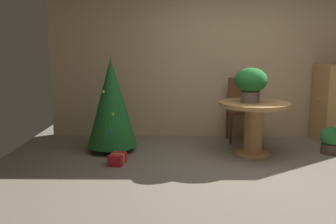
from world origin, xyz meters
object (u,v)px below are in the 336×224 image
object	(u,v)px
holiday_tree	(112,102)
wooden_cabinet	(335,104)
round_dining_table	(254,120)
flower_vase	(251,82)
potted_plant	(330,140)
gift_box_red	(118,159)
wooden_chair_far	(242,106)

from	to	relation	value
holiday_tree	wooden_cabinet	world-z (taller)	holiday_tree
round_dining_table	wooden_cabinet	distance (m)	1.61
flower_vase	potted_plant	distance (m)	1.44
gift_box_red	potted_plant	world-z (taller)	potted_plant
round_dining_table	wooden_cabinet	world-z (taller)	wooden_cabinet
holiday_tree	potted_plant	bearing A→B (deg)	-1.92
round_dining_table	holiday_tree	world-z (taller)	holiday_tree
flower_vase	holiday_tree	world-z (taller)	holiday_tree
holiday_tree	wooden_cabinet	distance (m)	3.45
potted_plant	wooden_chair_far	bearing A→B (deg)	145.52
round_dining_table	potted_plant	world-z (taller)	round_dining_table
wooden_chair_far	holiday_tree	distance (m)	2.09
round_dining_table	wooden_cabinet	bearing A→B (deg)	27.42
gift_box_red	wooden_cabinet	distance (m)	3.49
wooden_chair_far	holiday_tree	size ratio (longest dim) A/B	0.75
flower_vase	holiday_tree	distance (m)	1.95
round_dining_table	wooden_chair_far	world-z (taller)	wooden_chair_far
round_dining_table	gift_box_red	distance (m)	1.92
round_dining_table	potted_plant	size ratio (longest dim) A/B	2.50
gift_box_red	round_dining_table	bearing A→B (deg)	12.78
holiday_tree	potted_plant	size ratio (longest dim) A/B	3.51
holiday_tree	gift_box_red	xyz separation A→B (m)	(0.16, -0.62, -0.64)
flower_vase	wooden_cabinet	world-z (taller)	wooden_cabinet
flower_vase	potted_plant	bearing A→B (deg)	6.14
gift_box_red	wooden_cabinet	bearing A→B (deg)	19.55
gift_box_red	wooden_chair_far	bearing A→B (deg)	35.13
wooden_cabinet	holiday_tree	bearing A→B (deg)	-171.18
round_dining_table	flower_vase	size ratio (longest dim) A/B	2.05
round_dining_table	holiday_tree	distance (m)	2.00
holiday_tree	wooden_cabinet	size ratio (longest dim) A/B	1.09
holiday_tree	wooden_cabinet	xyz separation A→B (m)	(3.41, 0.53, -0.10)
flower_vase	potted_plant	size ratio (longest dim) A/B	1.22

